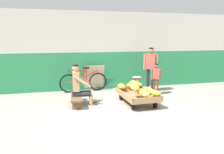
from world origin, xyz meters
TOP-DOWN VIEW (x-y plane):
  - ground_plane at (0.00, 0.00)m, footprint 80.00×80.00m
  - back_wall at (0.00, 3.21)m, footprint 16.00×0.30m
  - banana_cart at (0.58, 0.96)m, footprint 0.88×1.46m
  - banana_pile at (0.59, 0.93)m, footprint 0.92×1.46m
  - low_bench at (-1.09, 1.27)m, footprint 0.39×1.12m
  - vendor_seated at (-1.00, 1.26)m, footprint 0.70×0.52m
  - plastic_crate at (0.94, 1.96)m, footprint 0.36×0.28m
  - weighing_scale at (0.94, 1.96)m, footprint 0.30×0.30m
  - bicycle_near_left at (-0.70, 2.80)m, footprint 1.66×0.48m
  - sign_board at (-0.28, 2.99)m, footprint 0.70×0.20m
  - customer_adult at (1.53, 2.20)m, footprint 0.42×0.34m
  - customer_child at (1.53, 1.75)m, footprint 0.29×0.22m
  - shopping_bag at (0.88, 1.51)m, footprint 0.18×0.12m

SIDE VIEW (x-z plane):
  - ground_plane at x=0.00m, z-range 0.00..0.00m
  - shopping_bag at x=0.88m, z-range 0.00..0.24m
  - plastic_crate at x=0.94m, z-range 0.00..0.30m
  - low_bench at x=-1.09m, z-range 0.06..0.33m
  - banana_cart at x=0.58m, z-range 0.06..0.42m
  - bicycle_near_left at x=-0.70m, z-range -0.08..0.78m
  - sign_board at x=-0.28m, z-range 0.00..0.88m
  - weighing_scale at x=0.94m, z-range 0.31..0.60m
  - banana_pile at x=0.59m, z-range 0.33..0.59m
  - vendor_seated at x=-1.00m, z-range 0.00..1.14m
  - customer_child at x=1.53m, z-range 0.12..1.15m
  - customer_adult at x=1.53m, z-range 0.19..1.72m
  - back_wall at x=0.00m, z-range 0.00..2.77m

